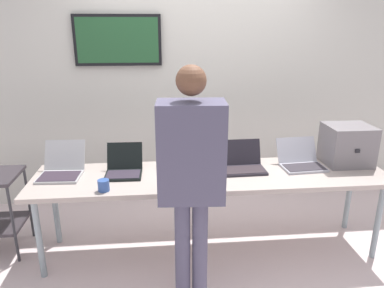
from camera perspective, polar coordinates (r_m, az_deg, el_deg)
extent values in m
cube|color=silver|center=(3.50, 2.90, -16.32)|extent=(8.00, 8.00, 0.04)
cube|color=silver|center=(4.07, 0.93, 8.44)|extent=(8.00, 0.06, 2.55)
cube|color=black|center=(3.96, -11.53, 15.62)|extent=(0.89, 0.05, 0.51)
cube|color=#25552F|center=(3.94, -11.55, 15.61)|extent=(0.83, 0.02, 0.45)
cube|color=#AD9E96|center=(3.14, 3.12, -5.04)|extent=(3.02, 0.70, 0.04)
cylinder|color=#88969D|center=(3.21, -22.82, -13.46)|extent=(0.05, 0.05, 0.70)
cylinder|color=#88969D|center=(3.58, 27.06, -10.74)|extent=(0.05, 0.05, 0.70)
cylinder|color=#88969D|center=(3.63, -20.57, -9.41)|extent=(0.05, 0.05, 0.70)
cylinder|color=#88969D|center=(3.96, 23.31, -7.44)|extent=(0.05, 0.05, 0.70)
cube|color=slate|center=(3.60, 23.11, -0.09)|extent=(0.40, 0.35, 0.36)
cube|color=black|center=(3.45, 24.48, -1.02)|extent=(0.04, 0.01, 0.03)
cube|color=#B0B0B3|center=(3.24, -19.97, -4.84)|extent=(0.36, 0.28, 0.02)
cube|color=#322733|center=(3.23, -20.06, -4.73)|extent=(0.33, 0.23, 0.00)
cube|color=#B0B0B3|center=(3.37, -19.27, -1.58)|extent=(0.35, 0.14, 0.24)
cube|color=#384170|center=(3.37, -19.25, -1.59)|extent=(0.32, 0.12, 0.21)
cube|color=black|center=(3.14, -10.67, -4.79)|extent=(0.31, 0.24, 0.02)
cube|color=#302835|center=(3.12, -10.71, -4.67)|extent=(0.28, 0.19, 0.00)
cube|color=black|center=(3.25, -10.48, -1.77)|extent=(0.31, 0.11, 0.22)
cube|color=black|center=(3.25, -10.47, -1.78)|extent=(0.28, 0.09, 0.19)
cube|color=#AFB3B5|center=(3.12, -1.28, -4.57)|extent=(0.33, 0.28, 0.02)
cube|color=#32282E|center=(3.11, -1.26, -4.47)|extent=(0.30, 0.23, 0.00)
cube|color=#AFB3B5|center=(3.25, -1.63, -1.20)|extent=(0.33, 0.13, 0.24)
cube|color=white|center=(3.26, -1.64, -1.21)|extent=(0.30, 0.11, 0.21)
cube|color=#26222B|center=(3.21, 8.08, -4.11)|extent=(0.38, 0.24, 0.02)
cube|color=#2F262B|center=(3.20, 8.14, -3.99)|extent=(0.35, 0.19, 0.00)
cube|color=#26222B|center=(3.31, 7.49, -1.24)|extent=(0.38, 0.10, 0.22)
cube|color=silver|center=(3.31, 7.47, -1.24)|extent=(0.35, 0.08, 0.19)
cube|color=#AEAEBA|center=(3.39, 17.05, -3.56)|extent=(0.39, 0.26, 0.02)
cube|color=#312C33|center=(3.37, 17.15, -3.44)|extent=(0.35, 0.21, 0.00)
cube|color=#AEAEBA|center=(3.49, 16.00, -0.83)|extent=(0.38, 0.14, 0.21)
cube|color=white|center=(3.50, 15.98, -0.83)|extent=(0.35, 0.12, 0.18)
cylinder|color=#524E66|center=(2.71, -1.47, -16.44)|extent=(0.12, 0.12, 0.84)
cylinder|color=#524E66|center=(2.72, 1.24, -16.40)|extent=(0.12, 0.12, 0.84)
cube|color=#524E66|center=(2.37, -0.13, -1.25)|extent=(0.46, 0.29, 0.67)
sphere|color=brown|center=(2.26, -0.14, 9.93)|extent=(0.19, 0.19, 0.19)
cylinder|color=#524E66|center=(2.74, -3.75, -4.85)|extent=(0.09, 0.32, 0.07)
cylinder|color=#524E66|center=(2.75, 3.15, -4.77)|extent=(0.09, 0.32, 0.07)
cylinder|color=#31529C|center=(2.89, -13.66, -6.31)|extent=(0.09, 0.09, 0.09)
cylinder|color=#333338|center=(3.48, -26.20, -11.12)|extent=(0.02, 0.02, 0.74)
cylinder|color=#333338|center=(3.81, -24.16, -8.25)|extent=(0.02, 0.02, 0.74)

